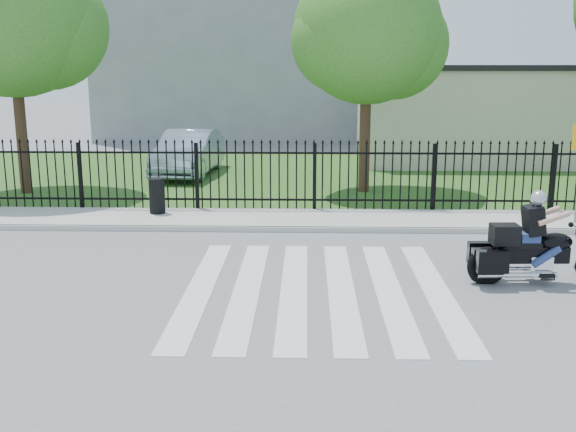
{
  "coord_description": "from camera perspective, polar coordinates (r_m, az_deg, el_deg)",
  "views": [
    {
      "loc": [
        -0.19,
        -10.87,
        3.74
      ],
      "look_at": [
        -0.54,
        1.23,
        1.0
      ],
      "focal_mm": 42.0,
      "sensor_mm": 36.0,
      "label": 1
    }
  ],
  "objects": [
    {
      "name": "building_low_roof",
      "position": [
        27.81,
        17.0,
        11.93
      ],
      "size": [
        10.2,
        6.2,
        0.2
      ],
      "primitive_type": "cube",
      "color": "black",
      "rests_on": "building_low"
    },
    {
      "name": "litter_bin",
      "position": [
        16.95,
        -11.03,
        1.69
      ],
      "size": [
        0.48,
        0.48,
        0.87
      ],
      "primitive_type": "cylinder",
      "rotation": [
        0.0,
        0.0,
        -0.28
      ],
      "color": "black",
      "rests_on": "sidewalk"
    },
    {
      "name": "tree_left",
      "position": [
        21.12,
        -22.41,
        15.72
      ],
      "size": [
        4.8,
        4.8,
        7.58
      ],
      "color": "#382316",
      "rests_on": "ground"
    },
    {
      "name": "iron_fence",
      "position": [
        17.11,
        2.26,
        3.2
      ],
      "size": [
        26.0,
        0.04,
        1.8
      ],
      "color": "black",
      "rests_on": "ground"
    },
    {
      "name": "tree_mid",
      "position": [
        19.96,
        6.74,
        15.33
      ],
      "size": [
        4.2,
        4.2,
        6.78
      ],
      "color": "#382316",
      "rests_on": "ground"
    },
    {
      "name": "grass_strip",
      "position": [
        23.17,
        2.09,
        3.48
      ],
      "size": [
        40.0,
        12.0,
        0.02
      ],
      "primitive_type": "cube",
      "color": "#28571E",
      "rests_on": "ground"
    },
    {
      "name": "curb",
      "position": [
        15.32,
        2.31,
        -1.16
      ],
      "size": [
        40.0,
        0.12,
        0.12
      ],
      "primitive_type": "cube",
      "color": "#ADAAA3",
      "rests_on": "ground"
    },
    {
      "name": "sidewalk",
      "position": [
        16.29,
        2.27,
        -0.31
      ],
      "size": [
        40.0,
        2.0,
        0.12
      ],
      "primitive_type": "cube",
      "color": "#ADAAA3",
      "rests_on": "ground"
    },
    {
      "name": "crosswalk",
      "position": [
        11.49,
        2.52,
        -6.22
      ],
      "size": [
        5.0,
        5.5,
        0.01
      ],
      "primitive_type": null,
      "color": "silver",
      "rests_on": "ground"
    },
    {
      "name": "ground",
      "position": [
        11.5,
        2.52,
        -6.25
      ],
      "size": [
        120.0,
        120.0,
        0.0
      ],
      "primitive_type": "plane",
      "color": "slate",
      "rests_on": "ground"
    },
    {
      "name": "motorcycle_rider",
      "position": [
        12.39,
        20.39,
        -2.32
      ],
      "size": [
        2.55,
        0.81,
        1.69
      ],
      "rotation": [
        0.0,
        0.0,
        0.04
      ],
      "color": "black",
      "rests_on": "ground"
    },
    {
      "name": "building_low",
      "position": [
        27.88,
        16.75,
        8.13
      ],
      "size": [
        10.0,
        6.0,
        3.5
      ],
      "primitive_type": "cube",
      "color": "beige",
      "rests_on": "ground"
    },
    {
      "name": "building_tall",
      "position": [
        37.04,
        -2.83,
        16.24
      ],
      "size": [
        15.0,
        10.0,
        12.0
      ],
      "primitive_type": "cube",
      "color": "#919499",
      "rests_on": "ground"
    },
    {
      "name": "parked_car",
      "position": [
        23.31,
        -8.41,
        5.33
      ],
      "size": [
        1.92,
        4.72,
        1.52
      ],
      "primitive_type": "imported",
      "rotation": [
        0.0,
        0.0,
        -0.07
      ],
      "color": "#8C9FB1",
      "rests_on": "grass_strip"
    }
  ]
}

